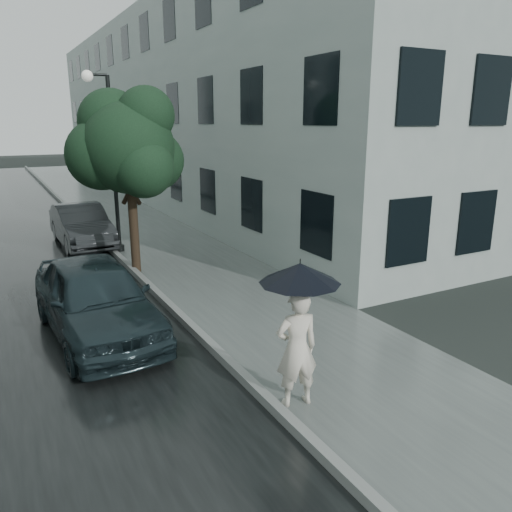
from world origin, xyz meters
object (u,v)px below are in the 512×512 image
car_near (96,298)px  car_far (81,225)px  pedestrian (297,349)px  street_tree (128,146)px  lamp_post (108,152)px

car_near → car_far: bearing=79.0°
pedestrian → car_far: pedestrian is taller
street_tree → lamp_post: lamp_post is taller
pedestrian → car_near: bearing=-52.7°
pedestrian → car_near: 4.29m
street_tree → lamp_post: (-0.01, 2.35, -0.27)m
street_tree → car_far: 4.61m
car_near → car_far: car_near is taller
pedestrian → car_far: 11.40m
street_tree → lamp_post: 2.36m
pedestrian → car_far: size_ratio=0.42×
street_tree → car_far: street_tree is taller
street_tree → car_near: size_ratio=1.11×
lamp_post → street_tree: bearing=-87.1°
car_near → car_far: size_ratio=1.08×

